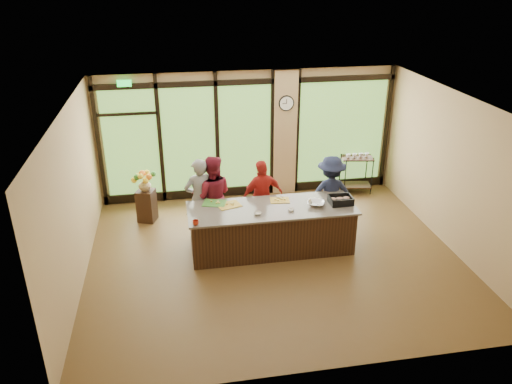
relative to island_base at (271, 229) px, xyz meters
name	(u,v)px	position (x,y,z in m)	size (l,w,h in m)	color
floor	(274,257)	(0.00, -0.30, -0.44)	(7.00, 7.00, 0.00)	brown
ceiling	(277,104)	(0.00, -0.30, 2.56)	(7.00, 7.00, 0.00)	white
back_wall	(249,135)	(0.00, 2.70, 1.06)	(7.00, 7.00, 0.00)	tan
left_wall	(73,200)	(-3.50, -0.30, 1.06)	(6.00, 6.00, 0.00)	tan
right_wall	(454,173)	(3.50, -0.30, 1.06)	(6.00, 6.00, 0.00)	tan
window_wall	(256,139)	(0.16, 2.65, 0.95)	(6.90, 0.12, 3.00)	tan
island_base	(271,229)	(0.00, 0.00, 0.00)	(3.10, 1.00, 0.88)	black
countertop	(272,208)	(0.00, 0.00, 0.46)	(3.20, 1.10, 0.04)	#70695D
wall_clock	(286,103)	(0.85, 2.57, 1.81)	(0.36, 0.04, 0.36)	black
cook_left	(200,199)	(-1.32, 0.78, 0.41)	(0.62, 0.41, 1.70)	gray
cook_midleft	(212,196)	(-1.06, 0.85, 0.42)	(0.83, 0.65, 1.71)	maroon
cook_midright	(262,197)	(-0.04, 0.79, 0.35)	(0.92, 0.38, 1.58)	#A91F1A
cook_right	(330,193)	(1.38, 0.68, 0.36)	(1.04, 0.60, 1.61)	#1A1F3A
roasting_pan	(341,202)	(1.34, -0.06, 0.52)	(0.43, 0.34, 0.08)	black
mixing_bowl	(316,204)	(0.85, -0.06, 0.52)	(0.32, 0.32, 0.08)	silver
cutting_board_left	(215,203)	(-1.06, 0.36, 0.49)	(0.44, 0.33, 0.01)	#3F8530
cutting_board_center	(229,205)	(-0.79, 0.23, 0.49)	(0.43, 0.32, 0.01)	gold
cutting_board_right	(280,200)	(0.22, 0.27, 0.49)	(0.37, 0.28, 0.01)	gold
prep_bowl_near	(258,214)	(-0.32, -0.25, 0.50)	(0.14, 0.14, 0.04)	silver
prep_bowl_mid	(291,210)	(0.33, -0.21, 0.50)	(0.12, 0.12, 0.04)	silver
prep_bowl_far	(280,197)	(0.24, 0.41, 0.49)	(0.12, 0.12, 0.03)	silver
red_ramekin	(196,223)	(-1.47, -0.46, 0.52)	(0.11, 0.11, 0.09)	#A72610
flower_stand	(147,205)	(-2.43, 1.68, -0.08)	(0.36, 0.36, 0.72)	black
flower_vase	(145,184)	(-2.43, 1.68, 0.42)	(0.27, 0.27, 0.28)	#977E52
bar_cart	(356,169)	(2.58, 2.32, 0.17)	(0.80, 0.54, 1.02)	black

